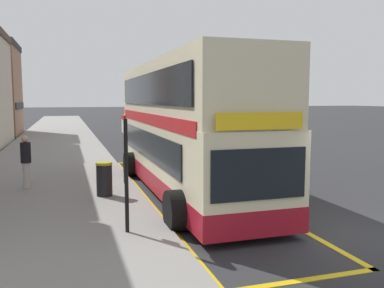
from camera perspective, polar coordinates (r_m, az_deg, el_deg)
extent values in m
plane|color=#28282B|center=(40.09, -8.23, 1.72)|extent=(260.00, 260.00, 0.00)
cube|color=gray|center=(39.59, -18.29, 1.51)|extent=(6.00, 76.00, 0.14)
cube|color=beige|center=(14.00, -1.21, -1.15)|extent=(2.47, 11.47, 2.30)
cube|color=beige|center=(13.88, -1.23, 7.48)|extent=(2.45, 11.24, 1.90)
cube|color=maroon|center=(14.13, -1.21, -4.57)|extent=(2.49, 11.49, 0.60)
cube|color=#B2191E|center=(13.89, -1.23, 3.64)|extent=(2.50, 10.55, 0.36)
cube|color=black|center=(14.06, -6.60, 0.07)|extent=(0.04, 9.18, 0.90)
cube|color=black|center=(13.59, -6.38, 7.68)|extent=(0.04, 10.10, 1.00)
cube|color=black|center=(8.64, 9.46, -4.23)|extent=(2.18, 0.04, 1.10)
cube|color=yellow|center=(8.51, 9.60, 3.21)|extent=(1.98, 0.04, 0.36)
cylinder|color=black|center=(9.91, -1.96, -9.31)|extent=(0.56, 1.00, 1.00)
cylinder|color=black|center=(10.89, 11.77, -8.00)|extent=(0.56, 1.00, 1.00)
cylinder|color=black|center=(16.89, -8.53, -2.84)|extent=(0.56, 1.00, 1.00)
cylinder|color=black|center=(17.49, 0.10, -2.46)|extent=(0.56, 1.00, 1.00)
cube|color=gold|center=(13.64, -6.86, -7.14)|extent=(0.16, 14.45, 0.01)
cube|color=gold|center=(14.48, 5.05, -6.33)|extent=(0.16, 14.45, 0.01)
cube|color=gold|center=(7.75, 15.36, -18.01)|extent=(3.18, 0.16, 0.01)
cube|color=gold|center=(20.81, -6.35, -2.46)|extent=(3.18, 0.16, 0.01)
cylinder|color=black|center=(9.30, -9.21, -4.49)|extent=(0.09, 0.09, 2.60)
cube|color=silver|center=(9.41, -9.55, 2.50)|extent=(0.05, 0.42, 0.30)
cube|color=red|center=(9.40, -9.58, 3.72)|extent=(0.05, 0.42, 0.10)
cube|color=black|center=(9.40, -9.30, -4.37)|extent=(0.06, 0.28, 0.40)
cube|color=black|center=(39.23, -23.06, 4.99)|extent=(0.08, 6.08, 0.56)
cube|color=navy|center=(33.13, -1.42, 1.97)|extent=(1.76, 4.20, 0.72)
cube|color=black|center=(32.99, -1.38, 3.10)|extent=(1.52, 1.90, 0.60)
cylinder|color=black|center=(34.17, -3.53, 1.49)|extent=(0.22, 0.60, 0.60)
cylinder|color=black|center=(34.67, -0.52, 1.57)|extent=(0.22, 0.60, 0.60)
cylinder|color=black|center=(31.66, -2.40, 1.11)|extent=(0.22, 0.60, 0.60)
cylinder|color=black|center=(32.19, 0.82, 1.20)|extent=(0.22, 0.60, 0.60)
cube|color=#196066|center=(59.25, -8.34, 3.82)|extent=(1.76, 4.20, 0.72)
cube|color=black|center=(59.12, -8.34, 4.46)|extent=(1.52, 1.90, 0.60)
cylinder|color=black|center=(60.41, -9.41, 3.51)|extent=(0.22, 0.60, 0.60)
cylinder|color=black|center=(60.70, -7.66, 3.55)|extent=(0.22, 0.60, 0.60)
cylinder|color=black|center=(57.84, -9.05, 3.40)|extent=(0.22, 0.60, 0.60)
cylinder|color=black|center=(58.14, -7.22, 3.44)|extent=(0.22, 0.60, 0.60)
cube|color=#B2B5BA|center=(51.69, -4.94, 3.51)|extent=(1.76, 4.20, 0.72)
cube|color=black|center=(51.56, -4.92, 4.24)|extent=(1.52, 1.90, 0.60)
cylinder|color=black|center=(52.79, -6.23, 3.17)|extent=(0.22, 0.60, 0.60)
cylinder|color=black|center=(53.18, -4.25, 3.21)|extent=(0.22, 0.60, 0.60)
cylinder|color=black|center=(50.24, -5.66, 3.01)|extent=(0.22, 0.60, 0.60)
cylinder|color=black|center=(50.65, -3.58, 3.06)|extent=(0.22, 0.60, 0.60)
cylinder|color=#B7B2AD|center=(14.95, -22.23, -4.13)|extent=(0.24, 0.24, 0.88)
cylinder|color=black|center=(14.83, -22.36, -1.13)|extent=(0.34, 0.34, 0.70)
sphere|color=tan|center=(14.78, -22.43, 0.66)|extent=(0.23, 0.23, 0.23)
cylinder|color=black|center=(13.08, -12.23, -5.00)|extent=(0.49, 0.49, 0.99)
cylinder|color=#A5991E|center=(12.99, -12.28, -2.69)|extent=(0.52, 0.52, 0.08)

